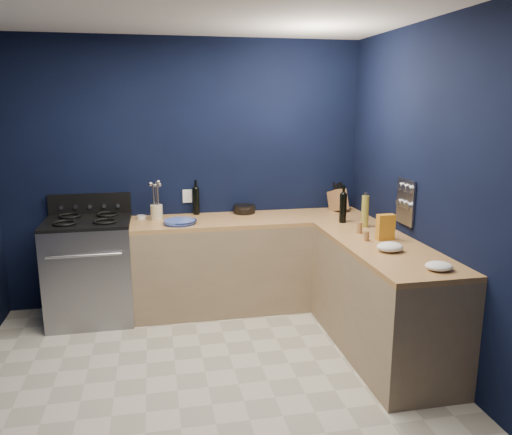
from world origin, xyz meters
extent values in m
cube|color=#B3AE9D|center=(0.00, 0.00, -0.01)|extent=(3.50, 3.50, 0.02)
cube|color=black|center=(0.00, 1.76, 1.30)|extent=(3.50, 0.02, 2.60)
cube|color=black|center=(1.76, 0.00, 1.30)|extent=(0.02, 3.50, 2.60)
cube|color=black|center=(0.00, -1.76, 1.30)|extent=(3.50, 0.02, 2.60)
cube|color=#8E7557|center=(0.60, 1.44, 0.43)|extent=(2.30, 0.63, 0.86)
cube|color=brown|center=(0.60, 1.44, 0.88)|extent=(2.30, 0.63, 0.04)
cube|color=#8E7557|center=(1.44, 0.29, 0.43)|extent=(0.63, 1.67, 0.86)
cube|color=brown|center=(1.44, 0.29, 0.88)|extent=(0.63, 1.67, 0.04)
cube|color=gray|center=(-0.93, 1.42, 0.46)|extent=(0.76, 0.66, 0.92)
cube|color=black|center=(-0.93, 1.10, 0.45)|extent=(0.59, 0.02, 0.42)
cube|color=black|center=(-0.93, 1.42, 0.94)|extent=(0.76, 0.66, 0.03)
cube|color=black|center=(-0.93, 1.72, 1.04)|extent=(0.76, 0.06, 0.20)
cube|color=gray|center=(1.74, 0.55, 1.18)|extent=(0.02, 0.28, 0.38)
cube|color=white|center=(0.00, 1.74, 1.08)|extent=(0.09, 0.02, 0.13)
cylinder|color=#304FA6|center=(-0.10, 1.31, 0.92)|extent=(0.30, 0.30, 0.04)
cylinder|color=white|center=(-0.45, 1.60, 0.92)|extent=(0.11, 0.11, 0.03)
cylinder|color=beige|center=(-0.31, 1.53, 0.97)|extent=(0.14, 0.14, 0.14)
cylinder|color=black|center=(0.08, 1.69, 1.03)|extent=(0.09, 0.09, 0.27)
cylinder|color=black|center=(0.56, 1.65, 0.94)|extent=(0.25, 0.25, 0.08)
cube|color=brown|center=(1.52, 1.58, 1.01)|extent=(0.17, 0.27, 0.26)
cylinder|color=black|center=(1.39, 1.07, 1.03)|extent=(0.08, 0.08, 0.27)
cylinder|color=olive|center=(1.52, 0.87, 1.04)|extent=(0.09, 0.09, 0.28)
cylinder|color=olive|center=(1.38, 0.66, 0.95)|extent=(0.06, 0.06, 0.10)
cylinder|color=olive|center=(1.34, 0.42, 0.94)|extent=(0.05, 0.05, 0.08)
cube|color=#A43107|center=(1.51, 0.43, 1.00)|extent=(0.14, 0.07, 0.21)
ellipsoid|color=white|center=(1.39, 0.10, 0.94)|extent=(0.24, 0.21, 0.07)
ellipsoid|color=white|center=(1.52, -0.36, 0.93)|extent=(0.20, 0.18, 0.06)
camera|label=1|loc=(-0.31, -3.28, 1.99)|focal=35.64mm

